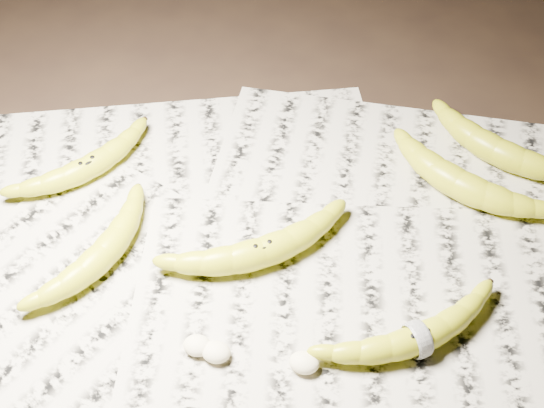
% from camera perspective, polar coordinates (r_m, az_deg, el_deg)
% --- Properties ---
extents(ground, '(3.00, 3.00, 0.00)m').
position_cam_1_polar(ground, '(0.93, 1.04, -3.81)').
color(ground, black).
rests_on(ground, ground).
extents(newspaper_patch, '(0.90, 0.70, 0.01)m').
position_cam_1_polar(newspaper_patch, '(0.91, 0.42, -4.70)').
color(newspaper_patch, '#B5AE9B').
rests_on(newspaper_patch, ground).
extents(banana_left_a, '(0.15, 0.18, 0.03)m').
position_cam_1_polar(banana_left_a, '(1.02, -13.76, 2.82)').
color(banana_left_a, gold).
rests_on(banana_left_a, newspaper_patch).
extents(banana_left_b, '(0.11, 0.19, 0.04)m').
position_cam_1_polar(banana_left_b, '(0.92, -12.64, -3.57)').
color(banana_left_b, gold).
rests_on(banana_left_b, newspaper_patch).
extents(banana_center, '(0.21, 0.17, 0.04)m').
position_cam_1_polar(banana_center, '(0.89, -0.76, -3.50)').
color(banana_center, gold).
rests_on(banana_center, newspaper_patch).
extents(banana_taped, '(0.19, 0.16, 0.03)m').
position_cam_1_polar(banana_taped, '(0.84, 10.91, -9.84)').
color(banana_taped, gold).
rests_on(banana_taped, newspaper_patch).
extents(banana_upper_a, '(0.21, 0.14, 0.04)m').
position_cam_1_polar(banana_upper_a, '(1.05, 16.64, 3.99)').
color(banana_upper_a, gold).
rests_on(banana_upper_a, newspaper_patch).
extents(banana_upper_b, '(0.21, 0.14, 0.04)m').
position_cam_1_polar(banana_upper_b, '(1.00, 13.94, 1.62)').
color(banana_upper_b, gold).
rests_on(banana_upper_b, newspaper_patch).
extents(measuring_tape, '(0.03, 0.04, 0.04)m').
position_cam_1_polar(measuring_tape, '(0.84, 10.91, -9.84)').
color(measuring_tape, white).
rests_on(measuring_tape, newspaper_patch).
extents(flesh_chunk_a, '(0.03, 0.03, 0.02)m').
position_cam_1_polar(flesh_chunk_a, '(0.84, -5.65, -10.42)').
color(flesh_chunk_a, '#FFF1C5').
rests_on(flesh_chunk_a, newspaper_patch).
extents(flesh_chunk_b, '(0.03, 0.03, 0.02)m').
position_cam_1_polar(flesh_chunk_b, '(0.83, -4.25, -10.92)').
color(flesh_chunk_b, '#FFF1C5').
rests_on(flesh_chunk_b, newspaper_patch).
extents(flesh_chunk_c, '(0.03, 0.03, 0.02)m').
position_cam_1_polar(flesh_chunk_c, '(0.82, 2.45, -11.71)').
color(flesh_chunk_c, '#FFF1C5').
rests_on(flesh_chunk_c, newspaper_patch).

